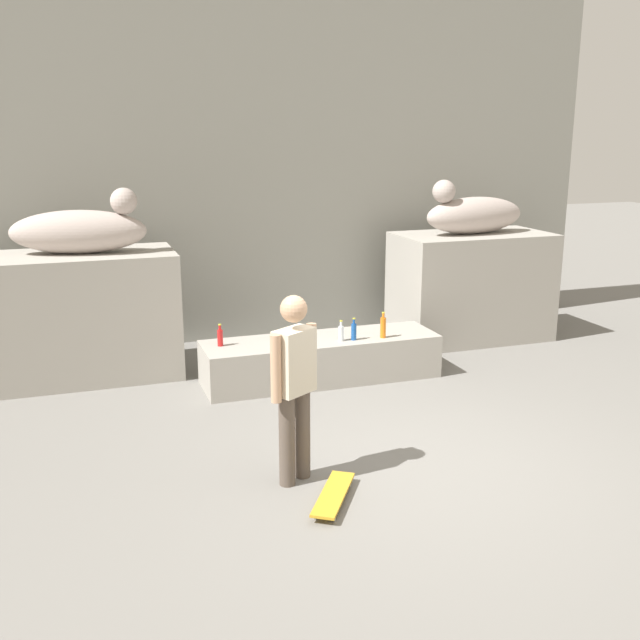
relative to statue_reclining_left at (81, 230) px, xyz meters
name	(u,v)px	position (x,y,z in m)	size (l,w,h in m)	color
ground_plane	(408,462)	(2.66, -3.57, -1.83)	(40.00, 40.00, 0.00)	slate
facade_wall	(265,118)	(2.66, 1.40, 1.32)	(10.17, 0.60, 6.31)	gray
pedestal_left	(85,316)	(-0.04, 0.01, -1.06)	(2.21, 1.19, 1.55)	#A39E93
pedestal_right	(471,286)	(5.35, 0.01, -1.06)	(2.21, 1.19, 1.55)	#A39E93
statue_reclining_left	(81,230)	(0.00, 0.00, 0.00)	(1.67, 0.83, 0.78)	#B6A69D
statue_reclining_right	(473,214)	(5.32, 0.00, 0.00)	(1.66, 0.76, 0.78)	#B6A69D
ledge_block	(321,359)	(2.66, -1.08, -1.57)	(2.89, 0.81, 0.53)	#A39E93
skater	(294,381)	(1.56, -3.56, -0.91)	(0.47, 0.36, 1.67)	brown
skateboard	(333,494)	(1.75, -4.04, -1.77)	(0.60, 0.78, 0.08)	gold
bottle_red	(220,337)	(1.43, -1.00, -1.20)	(0.07, 0.07, 0.27)	red
bottle_clear	(341,333)	(2.85, -1.26, -1.20)	(0.07, 0.07, 0.25)	silver
bottle_blue	(354,331)	(3.01, -1.27, -1.19)	(0.07, 0.07, 0.27)	#194C99
bottle_orange	(383,327)	(3.39, -1.30, -1.17)	(0.07, 0.07, 0.32)	orange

